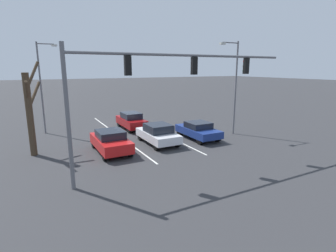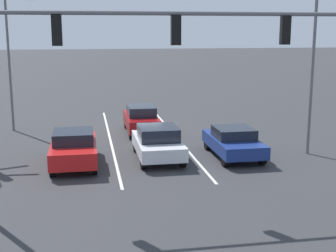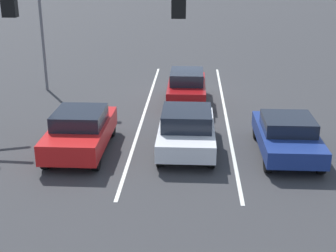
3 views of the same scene
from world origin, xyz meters
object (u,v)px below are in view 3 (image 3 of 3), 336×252
(car_red_rightlane_front, at_px, (81,130))
(car_maroon_midlane_second, at_px, (187,87))
(car_silver_midlane_front, at_px, (187,129))
(traffic_signal_gantry, at_px, (76,24))
(car_navy_leftlane_front, at_px, (287,135))
(street_lamp_right_shoulder, at_px, (43,2))

(car_red_rightlane_front, height_order, car_maroon_midlane_second, car_maroon_midlane_second)
(car_red_rightlane_front, distance_m, car_maroon_midlane_second, 6.93)
(car_silver_midlane_front, xyz_separation_m, traffic_signal_gantry, (2.48, 4.95, 4.33))
(car_navy_leftlane_front, xyz_separation_m, car_maroon_midlane_second, (3.57, -5.79, 0.09))
(car_silver_midlane_front, height_order, street_lamp_right_shoulder, street_lamp_right_shoulder)
(car_silver_midlane_front, relative_size, traffic_signal_gantry, 0.32)
(car_red_rightlane_front, xyz_separation_m, traffic_signal_gantry, (-1.25, 4.60, 4.33))
(car_maroon_midlane_second, height_order, street_lamp_right_shoulder, street_lamp_right_shoulder)
(street_lamp_right_shoulder, bearing_deg, car_navy_leftlane_front, 143.98)
(car_navy_leftlane_front, xyz_separation_m, car_red_rightlane_front, (7.21, 0.11, 0.06))
(car_maroon_midlane_second, xyz_separation_m, street_lamp_right_shoulder, (7.09, -1.96, 3.62))
(car_navy_leftlane_front, relative_size, car_maroon_midlane_second, 1.00)
(car_red_rightlane_front, bearing_deg, traffic_signal_gantry, 105.15)
(car_navy_leftlane_front, height_order, traffic_signal_gantry, traffic_signal_gantry)
(car_navy_leftlane_front, xyz_separation_m, street_lamp_right_shoulder, (10.66, -7.75, 3.70))
(car_silver_midlane_front, distance_m, street_lamp_right_shoulder, 11.01)
(street_lamp_right_shoulder, bearing_deg, traffic_signal_gantry, 110.67)
(traffic_signal_gantry, bearing_deg, car_silver_midlane_front, -116.60)
(car_silver_midlane_front, relative_size, car_maroon_midlane_second, 1.00)
(car_silver_midlane_front, relative_size, street_lamp_right_shoulder, 0.54)
(car_silver_midlane_front, xyz_separation_m, car_red_rightlane_front, (3.72, 0.35, 0.00))
(car_maroon_midlane_second, relative_size, street_lamp_right_shoulder, 0.54)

